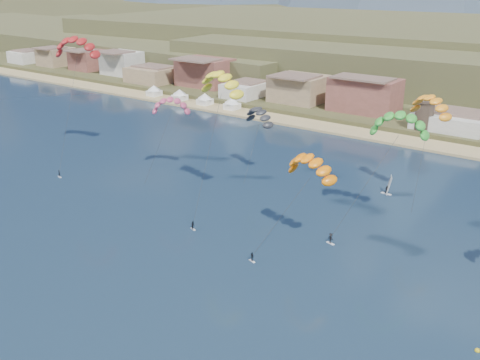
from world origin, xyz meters
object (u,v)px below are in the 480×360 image
object	(u,v)px
watchtower	(424,115)
kitesurfer_green	(399,121)
windsurfer	(387,188)
kitesurfer_red	(76,44)
kitesurfer_orange	(311,162)
kitesurfer_yellow	(221,80)
buoy	(477,351)

from	to	relation	value
watchtower	kitesurfer_green	world-z (taller)	kitesurfer_green
windsurfer	watchtower	bearing A→B (deg)	101.07
kitesurfer_red	kitesurfer_orange	world-z (taller)	kitesurfer_red
watchtower	kitesurfer_orange	bearing A→B (deg)	-84.49
kitesurfer_yellow	watchtower	bearing A→B (deg)	78.88
watchtower	kitesurfer_green	xyz separation A→B (m)	(16.29, -64.42, 13.90)
kitesurfer_orange	buoy	distance (m)	37.16
kitesurfer_orange	buoy	world-z (taller)	kitesurfer_orange
kitesurfer_yellow	buoy	distance (m)	62.10
watchtower	kitesurfer_green	bearing A→B (deg)	-75.81
buoy	kitesurfer_yellow	bearing A→B (deg)	162.30
kitesurfer_red	kitesurfer_green	xyz separation A→B (m)	(78.47, 5.95, -8.27)
watchtower	buoy	world-z (taller)	watchtower
kitesurfer_red	buoy	world-z (taller)	kitesurfer_red
kitesurfer_yellow	windsurfer	xyz separation A→B (m)	(24.24, 26.04, -24.32)
watchtower	kitesurfer_red	size ratio (longest dim) A/B	0.26
kitesurfer_yellow	windsurfer	distance (m)	43.09
kitesurfer_red	kitesurfer_green	size ratio (longest dim) A/B	1.34
watchtower	kitesurfer_orange	distance (m)	80.29
windsurfer	buoy	world-z (taller)	windsurfer
watchtower	kitesurfer_yellow	world-z (taller)	kitesurfer_yellow
buoy	kitesurfer_green	bearing A→B (deg)	129.74
watchtower	kitesurfer_orange	xyz separation A→B (m)	(7.66, -79.44, 8.77)
kitesurfer_orange	kitesurfer_green	distance (m)	18.07
watchtower	kitesurfer_red	xyz separation A→B (m)	(-62.18, -70.37, 22.17)
kitesurfer_green	kitesurfer_red	bearing A→B (deg)	-175.66
windsurfer	kitesurfer_yellow	bearing A→B (deg)	-132.94
watchtower	kitesurfer_green	size ratio (longest dim) A/B	0.35
kitesurfer_red	kitesurfer_orange	distance (m)	71.69
kitesurfer_red	buoy	xyz separation A→B (m)	(101.42, -21.65, -28.43)
windsurfer	buoy	bearing A→B (deg)	-55.53
kitesurfer_yellow	kitesurfer_green	xyz separation A→B (m)	(30.99, 10.38, -5.36)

